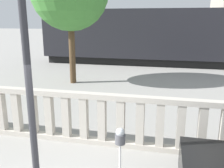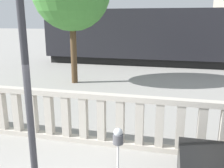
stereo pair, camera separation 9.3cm
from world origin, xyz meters
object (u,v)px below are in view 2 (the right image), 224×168
object	(u,v)px
parking_meter	(118,141)
train_far	(175,31)
lamppost	(21,11)
train_near	(206,37)

from	to	relation	value
parking_meter	train_far	bearing A→B (deg)	87.82
parking_meter	train_far	size ratio (longest dim) A/B	0.05
lamppost	train_far	distance (m)	28.93
lamppost	train_far	bearing A→B (deg)	84.71
train_near	train_far	world-z (taller)	train_near
train_near	train_far	size ratio (longest dim) A/B	0.83
parking_meter	train_near	size ratio (longest dim) A/B	0.06
lamppost	parking_meter	bearing A→B (deg)	10.21
train_far	parking_meter	bearing A→B (deg)	-92.18
train_near	train_far	bearing A→B (deg)	98.20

